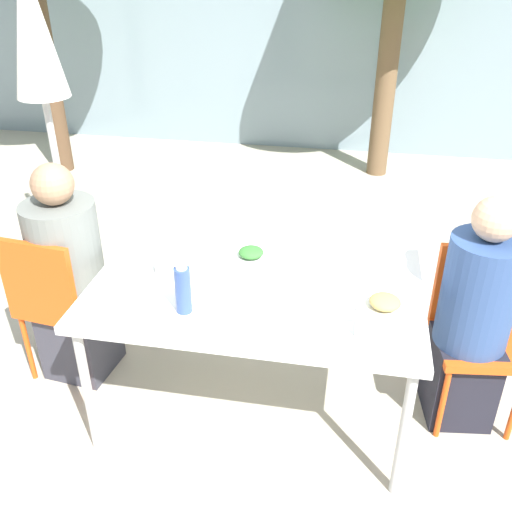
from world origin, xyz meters
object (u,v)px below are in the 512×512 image
Objects in this scene: chair_left at (55,296)px; person_right at (472,322)px; chair_right at (476,321)px; closed_umbrella at (37,54)px; bottle at (183,289)px; salad_bowl at (171,266)px; person_left at (71,281)px; drinking_cup at (364,325)px.

person_right is at bearing 9.00° from chair_left.
closed_umbrella is (-2.49, 0.69, 1.04)m from chair_right.
bottle is at bearing -14.47° from chair_left.
person_right reaches higher than bottle.
person_right is 2.75m from closed_umbrella.
chair_right is 0.73× the size of person_right.
person_right is at bearing 3.86° from salad_bowl.
bottle is at bearing -20.61° from person_left.
person_right is 1.36m from bottle.
closed_umbrella reaches higher than chair_left.
bottle is (-1.27, -0.40, 0.28)m from person_right.
drinking_cup is at bearing -20.01° from salad_bowl.
person_right is at bearing 57.99° from chair_right.
chair_right is at bearing -122.01° from person_right.
closed_umbrella is 9.24× the size of bottle.
bottle reaches higher than chair_left.
salad_bowl is (0.65, -0.01, 0.25)m from chair_left.
drinking_cup is at bearing -8.87° from person_left.
drinking_cup is 0.69× the size of salad_bowl.
salad_bowl is at bearing -1.40° from person_left.
person_left is at bearing 172.02° from salad_bowl.
chair_right is 0.11m from person_right.
chair_right is at bearing 20.22° from bottle.
chair_left reaches higher than drinking_cup.
person_right is 1.45m from salad_bowl.
closed_umbrella is (-0.37, 0.86, 1.04)m from chair_left.
drinking_cup is at bearing -5.76° from chair_left.
drinking_cup is at bearing -31.94° from closed_umbrella.
chair_right is 3.83× the size of bottle.
person_left is 0.63m from salad_bowl.
chair_left is 2.13m from chair_right.
person_right is 0.71m from drinking_cup.
closed_umbrella is at bearing 135.05° from bottle.
chair_left is 0.73× the size of person_right.
chair_left is at bearing -122.01° from person_left.
person_right is (2.02, 0.01, -0.00)m from person_left.
chair_left reaches higher than salad_bowl.
chair_left is at bearing -66.86° from closed_umbrella.
closed_umbrella is at bearing -22.84° from chair_right.
chair_left is at bearing 158.95° from bottle.
closed_umbrella is at bearing 125.04° from person_left.
closed_umbrella is 1.55m from salad_bowl.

